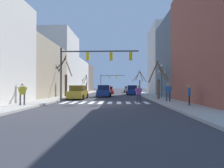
# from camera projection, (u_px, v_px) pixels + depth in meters

# --- Properties ---
(ground_plane) EXTENTS (240.00, 240.00, 0.00)m
(ground_plane) POSITION_uv_depth(u_px,v_px,m) (104.00, 104.00, 15.73)
(ground_plane) COLOR #38383D
(sidewalk_left) EXTENTS (2.65, 90.00, 0.15)m
(sidewalk_left) POSITION_uv_depth(u_px,v_px,m) (35.00, 103.00, 15.97)
(sidewalk_left) COLOR #ADA89E
(sidewalk_left) RESTS_ON ground_plane
(sidewalk_right) EXTENTS (2.65, 90.00, 0.15)m
(sidewalk_right) POSITION_uv_depth(u_px,v_px,m) (175.00, 104.00, 15.50)
(sidewalk_right) COLOR #ADA89E
(sidewalk_right) RESTS_ON ground_plane
(building_row_left) EXTENTS (6.00, 53.14, 12.42)m
(building_row_left) POSITION_uv_depth(u_px,v_px,m) (61.00, 71.00, 36.32)
(building_row_left) COLOR beige
(building_row_left) RESTS_ON ground_plane
(building_row_right) EXTENTS (6.00, 29.31, 13.25)m
(building_row_right) POSITION_uv_depth(u_px,v_px,m) (185.00, 55.00, 24.45)
(building_row_right) COLOR #934C3D
(building_row_right) RESTS_ON ground_plane
(crosswalk_stripes) EXTENTS (8.55, 2.60, 0.01)m
(crosswalk_stripes) POSITION_uv_depth(u_px,v_px,m) (105.00, 103.00, 17.31)
(crosswalk_stripes) COLOR white
(crosswalk_stripes) RESTS_ON ground_plane
(traffic_signal_near) EXTENTS (8.29, 0.28, 5.72)m
(traffic_signal_near) POSITION_uv_depth(u_px,v_px,m) (91.00, 61.00, 18.40)
(traffic_signal_near) COLOR #2D2D2D
(traffic_signal_near) RESTS_ON ground_plane
(traffic_signal_far) EXTENTS (8.47, 0.28, 5.76)m
(traffic_signal_far) POSITION_uv_depth(u_px,v_px,m) (108.00, 79.00, 60.40)
(traffic_signal_far) COLOR #2D2D2D
(traffic_signal_far) RESTS_ON ground_plane
(street_lamp_right_corner) EXTENTS (0.95, 0.36, 4.38)m
(street_lamp_right_corner) POSITION_uv_depth(u_px,v_px,m) (162.00, 74.00, 22.84)
(street_lamp_right_corner) COLOR #1E4C2D
(street_lamp_right_corner) RESTS_ON sidewalk_right
(car_parked_right_far) EXTENTS (2.15, 4.77, 1.72)m
(car_parked_right_far) POSITION_uv_depth(u_px,v_px,m) (105.00, 89.00, 45.55)
(car_parked_right_far) COLOR silver
(car_parked_right_far) RESTS_ON ground_plane
(car_driving_toward_lane) EXTENTS (2.09, 4.58, 1.74)m
(car_driving_toward_lane) POSITION_uv_depth(u_px,v_px,m) (78.00, 93.00, 22.39)
(car_driving_toward_lane) COLOR #A38423
(car_driving_toward_lane) RESTS_ON ground_plane
(car_parked_left_near) EXTENTS (2.12, 4.31, 1.62)m
(car_parked_left_near) POSITION_uv_depth(u_px,v_px,m) (109.00, 90.00, 37.15)
(car_parked_left_near) COLOR red
(car_parked_left_near) RESTS_ON ground_plane
(car_parked_right_near) EXTENTS (2.12, 4.47, 1.65)m
(car_parked_right_near) POSITION_uv_depth(u_px,v_px,m) (128.00, 89.00, 47.36)
(car_parked_right_near) COLOR gray
(car_parked_right_near) RESTS_ON ground_plane
(car_parked_left_mid) EXTENTS (2.14, 4.12, 1.81)m
(car_parked_left_mid) POSITION_uv_depth(u_px,v_px,m) (104.00, 91.00, 27.14)
(car_parked_left_mid) COLOR navy
(car_parked_left_mid) RESTS_ON ground_plane
(car_parked_right_mid) EXTENTS (2.08, 4.88, 1.82)m
(car_parked_right_mid) POSITION_uv_depth(u_px,v_px,m) (132.00, 90.00, 33.61)
(car_parked_right_mid) COLOR navy
(car_parked_right_mid) RESTS_ON ground_plane
(pedestrian_crossing_street) EXTENTS (0.33, 0.67, 1.60)m
(pedestrian_crossing_street) POSITION_uv_depth(u_px,v_px,m) (189.00, 93.00, 13.62)
(pedestrian_crossing_street) COLOR black
(pedestrian_crossing_street) RESTS_ON sidewalk_right
(pedestrian_waiting_at_curb) EXTENTS (0.60, 0.58, 1.73)m
(pedestrian_waiting_at_curb) POSITION_uv_depth(u_px,v_px,m) (22.00, 92.00, 13.61)
(pedestrian_waiting_at_curb) COLOR #4C4C51
(pedestrian_waiting_at_curb) RESTS_ON sidewalk_left
(pedestrian_on_left_sidewalk) EXTENTS (0.74, 0.31, 1.73)m
(pedestrian_on_left_sidewalk) POSITION_uv_depth(u_px,v_px,m) (139.00, 93.00, 16.69)
(pedestrian_on_left_sidewalk) COLOR #282D47
(pedestrian_on_left_sidewalk) RESTS_ON ground_plane
(pedestrian_on_right_sidewalk) EXTENTS (0.75, 0.35, 1.77)m
(pedestrian_on_right_sidewalk) POSITION_uv_depth(u_px,v_px,m) (168.00, 91.00, 17.21)
(pedestrian_on_right_sidewalk) COLOR #282D47
(pedestrian_on_right_sidewalk) RESTS_ON sidewalk_right
(street_tree_left_mid) EXTENTS (3.43, 1.72, 6.14)m
(street_tree_left_mid) POSITION_uv_depth(u_px,v_px,m) (65.00, 79.00, 26.09)
(street_tree_left_mid) COLOR #473828
(street_tree_left_mid) RESTS_ON sidewalk_left
(street_tree_right_mid) EXTENTS (1.55, 2.11, 4.48)m
(street_tree_right_mid) POSITION_uv_depth(u_px,v_px,m) (86.00, 84.00, 44.05)
(street_tree_right_mid) COLOR brown
(street_tree_right_mid) RESTS_ON sidewalk_left
(street_tree_right_far) EXTENTS (2.16, 1.37, 4.51)m
(street_tree_right_far) POSITION_uv_depth(u_px,v_px,m) (158.00, 83.00, 20.18)
(street_tree_right_far) COLOR brown
(street_tree_right_far) RESTS_ON sidewalk_right
(street_tree_left_near) EXTENTS (3.90, 3.58, 5.73)m
(street_tree_left_near) POSITION_uv_depth(u_px,v_px,m) (140.00, 82.00, 45.44)
(street_tree_left_near) COLOR brown
(street_tree_left_near) RESTS_ON sidewalk_right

